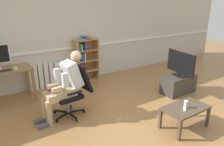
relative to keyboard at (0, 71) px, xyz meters
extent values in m
plane|color=olive|center=(1.75, -2.01, -0.77)|extent=(18.00, 18.00, 0.00)
cube|color=beige|center=(1.75, 0.64, 0.58)|extent=(12.00, 0.10, 2.70)
cube|color=white|center=(1.75, 0.58, 0.15)|extent=(12.00, 0.03, 0.05)
cube|color=olive|center=(0.59, -0.11, -0.41)|extent=(0.06, 0.06, 0.72)
cube|color=olive|center=(0.59, 0.39, -0.41)|extent=(0.06, 0.06, 0.72)
cube|color=black|center=(0.00, 0.00, 0.00)|extent=(0.42, 0.12, 0.02)
cube|color=white|center=(0.30, 0.02, 0.01)|extent=(0.06, 0.10, 0.03)
cube|color=#AD7F4C|center=(1.82, 0.41, -0.19)|extent=(0.03, 0.28, 1.15)
cube|color=#AD7F4C|center=(2.42, 0.41, -0.19)|extent=(0.03, 0.28, 1.15)
cube|color=#AD7F4C|center=(2.12, 0.55, -0.19)|extent=(0.60, 0.02, 1.15)
cube|color=#AD7F4C|center=(2.12, 0.41, -0.75)|extent=(0.57, 0.28, 0.03)
cube|color=#AD7F4C|center=(2.12, 0.41, -0.47)|extent=(0.57, 0.28, 0.03)
cube|color=#AD7F4C|center=(2.12, 0.41, -0.19)|extent=(0.57, 0.28, 0.03)
cube|color=#AD7F4C|center=(2.12, 0.41, 0.09)|extent=(0.57, 0.28, 0.03)
cube|color=#AD7F4C|center=(2.12, 0.41, 0.37)|extent=(0.57, 0.28, 0.03)
cube|color=beige|center=(1.87, 0.41, -0.64)|extent=(0.04, 0.19, 0.20)
cube|color=#89428E|center=(1.87, 0.42, -0.34)|extent=(0.04, 0.19, 0.23)
cube|color=gold|center=(1.87, 0.41, -0.07)|extent=(0.02, 0.19, 0.22)
cube|color=#6699A3|center=(1.87, 0.40, 0.21)|extent=(0.03, 0.19, 0.23)
cube|color=#38844C|center=(1.94, 0.40, -0.62)|extent=(0.04, 0.19, 0.23)
cube|color=red|center=(1.94, 0.39, -0.34)|extent=(0.03, 0.19, 0.24)
cube|color=#2D519E|center=(1.93, 0.39, -0.07)|extent=(0.03, 0.19, 0.21)
cube|color=#38844C|center=(1.94, 0.41, 0.19)|extent=(0.04, 0.19, 0.18)
cube|color=red|center=(2.01, 0.41, -0.65)|extent=(0.04, 0.19, 0.18)
cube|color=black|center=(1.97, 0.42, -0.36)|extent=(0.05, 0.19, 0.20)
cube|color=#2D519E|center=(1.99, 0.40, -0.07)|extent=(0.03, 0.19, 0.22)
cube|color=beige|center=(1.98, 0.42, 0.18)|extent=(0.03, 0.19, 0.16)
cube|color=black|center=(2.08, 0.43, -0.62)|extent=(0.03, 0.19, 0.23)
cube|color=#89428E|center=(2.01, 0.41, -0.35)|extent=(0.03, 0.19, 0.22)
cube|color=beige|center=(2.04, 0.39, -0.07)|extent=(0.03, 0.19, 0.21)
cube|color=#2D519E|center=(2.07, 0.39, 0.19)|extent=(0.04, 0.19, 0.18)
cube|color=#89428E|center=(2.09, 0.42, -0.63)|extent=(0.04, 0.19, 0.22)
cube|color=#6699A3|center=(2.05, 0.43, 0.39)|extent=(0.16, 0.22, 0.02)
cube|color=orange|center=(2.20, 0.39, 0.42)|extent=(0.16, 0.22, 0.02)
cube|color=#2D519E|center=(2.11, 0.43, 0.44)|extent=(0.16, 0.22, 0.02)
cube|color=white|center=(0.65, 0.53, -0.45)|extent=(0.10, 0.08, 0.64)
cube|color=white|center=(0.78, 0.53, -0.45)|extent=(0.10, 0.08, 0.64)
cube|color=white|center=(0.91, 0.53, -0.45)|extent=(0.10, 0.08, 0.64)
cube|color=white|center=(1.05, 0.53, -0.45)|extent=(0.10, 0.08, 0.64)
cube|color=white|center=(1.18, 0.53, -0.45)|extent=(0.10, 0.08, 0.64)
cube|color=white|center=(1.32, 0.53, -0.45)|extent=(0.10, 0.08, 0.64)
cube|color=white|center=(1.45, 0.53, -0.45)|extent=(0.10, 0.08, 0.64)
cube|color=black|center=(0.96, -1.25, -0.70)|extent=(0.06, 0.30, 0.02)
cylinder|color=black|center=(0.97, -1.40, -0.74)|extent=(0.03, 0.06, 0.06)
cube|color=black|center=(1.09, -1.13, -0.70)|extent=(0.30, 0.10, 0.02)
cylinder|color=black|center=(1.24, -1.17, -0.74)|extent=(0.06, 0.03, 0.06)
cube|color=black|center=(1.03, -0.97, -0.70)|extent=(0.19, 0.28, 0.02)
cylinder|color=black|center=(1.10, -0.84, -0.74)|extent=(0.05, 0.06, 0.06)
cube|color=black|center=(0.85, -0.98, -0.70)|extent=(0.22, 0.25, 0.02)
cylinder|color=black|center=(0.75, -0.87, -0.74)|extent=(0.05, 0.06, 0.06)
cube|color=black|center=(0.81, -1.16, -0.70)|extent=(0.29, 0.15, 0.02)
cylinder|color=black|center=(0.67, -1.21, -0.74)|extent=(0.06, 0.04, 0.06)
cylinder|color=gray|center=(0.95, -1.10, -0.54)|extent=(0.05, 0.05, 0.30)
cube|color=black|center=(0.95, -1.10, -0.35)|extent=(0.50, 0.50, 0.07)
cube|color=black|center=(1.27, -1.07, -0.06)|extent=(0.28, 0.46, 0.55)
cube|color=black|center=(0.95, -0.84, -0.21)|extent=(0.28, 0.07, 0.03)
cube|color=black|center=(0.99, -1.35, -0.21)|extent=(0.28, 0.07, 0.03)
cube|color=tan|center=(0.95, -1.10, -0.25)|extent=(0.29, 0.36, 0.14)
cube|color=silver|center=(1.06, -1.09, 0.05)|extent=(0.37, 0.37, 0.52)
sphere|color=#D6A884|center=(1.17, -1.08, 0.37)|extent=(0.20, 0.20, 0.20)
cube|color=black|center=(0.67, -1.12, -0.15)|extent=(0.15, 0.05, 0.02)
cube|color=tan|center=(0.73, -1.02, -0.28)|extent=(0.43, 0.16, 0.13)
cylinder|color=tan|center=(0.52, -1.03, -0.54)|extent=(0.10, 0.10, 0.46)
cube|color=#4C4C51|center=(0.42, -1.04, -0.74)|extent=(0.23, 0.11, 0.06)
cube|color=tan|center=(0.75, -1.21, -0.28)|extent=(0.43, 0.16, 0.13)
cylinder|color=tan|center=(0.54, -1.23, -0.54)|extent=(0.10, 0.10, 0.46)
cube|color=#4C4C51|center=(0.44, -1.24, -0.74)|extent=(0.23, 0.11, 0.06)
cube|color=silver|center=(0.84, -0.95, 0.03)|extent=(0.11, 0.09, 0.26)
cube|color=#D6A884|center=(0.74, -1.02, -0.13)|extent=(0.25, 0.09, 0.07)
cube|color=silver|center=(0.86, -1.26, 0.03)|extent=(0.11, 0.09, 0.26)
cube|color=#D6A884|center=(0.76, -1.21, -0.13)|extent=(0.25, 0.09, 0.07)
cube|color=#3D3833|center=(3.56, -1.52, -0.55)|extent=(0.82, 0.42, 0.42)
cube|color=black|center=(3.56, -1.52, -0.33)|extent=(0.25, 0.35, 0.02)
cylinder|color=black|center=(3.56, -1.52, -0.30)|extent=(0.04, 0.04, 0.05)
cube|color=black|center=(3.56, -1.52, -0.02)|extent=(0.17, 0.84, 0.50)
cube|color=#B7D1F9|center=(3.58, -1.53, -0.02)|extent=(0.13, 0.79, 0.46)
cube|color=#4C3D2D|center=(2.09, -2.78, -0.59)|extent=(0.04, 0.04, 0.35)
cube|color=#4C3D2D|center=(2.83, -2.78, -0.59)|extent=(0.04, 0.04, 0.35)
cube|color=#4C3D2D|center=(2.83, -2.37, -0.59)|extent=(0.04, 0.04, 0.35)
cube|color=#4C3D2D|center=(2.09, -2.37, -0.59)|extent=(0.04, 0.04, 0.35)
cube|color=#4C3D2D|center=(2.46, -2.58, -0.40)|extent=(0.80, 0.47, 0.03)
cylinder|color=silver|center=(2.44, -2.59, -0.32)|extent=(0.07, 0.07, 0.13)
cube|color=white|center=(2.38, -2.62, -0.37)|extent=(0.14, 0.12, 0.02)
camera|label=1|loc=(-0.36, -4.57, 1.33)|focal=34.17mm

